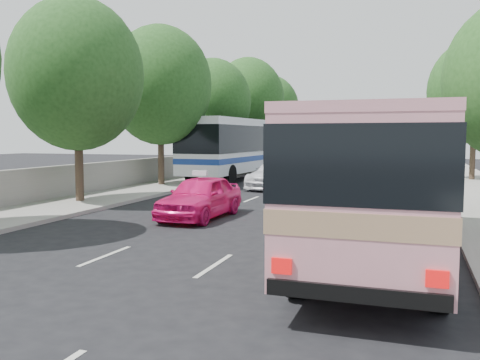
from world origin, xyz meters
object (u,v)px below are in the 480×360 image
at_px(pink_bus, 380,169).
at_px(pink_taxi, 200,197).
at_px(tour_coach_rear, 312,145).
at_px(white_pickup, 278,174).
at_px(tour_coach_front, 239,143).

distance_m(pink_bus, pink_taxi, 7.82).
relative_size(pink_bus, pink_taxi, 2.39).
bearing_deg(tour_coach_rear, white_pickup, -76.70).
height_order(white_pickup, tour_coach_front, tour_coach_front).
bearing_deg(pink_bus, tour_coach_rear, 102.94).
bearing_deg(pink_bus, pink_taxi, 147.42).
distance_m(pink_taxi, tour_coach_front, 17.40).
height_order(pink_bus, tour_coach_front, tour_coach_front).
relative_size(pink_taxi, tour_coach_rear, 0.38).
bearing_deg(pink_bus, tour_coach_front, 117.04).
distance_m(pink_taxi, white_pickup, 11.28).
xyz_separation_m(white_pickup, tour_coach_rear, (-2.50, 23.30, 1.27)).
relative_size(pink_bus, tour_coach_rear, 0.92).
height_order(white_pickup, tour_coach_rear, tour_coach_rear).
xyz_separation_m(pink_bus, tour_coach_front, (-10.75, 20.92, 0.32)).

